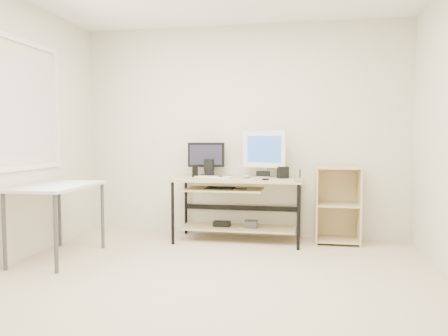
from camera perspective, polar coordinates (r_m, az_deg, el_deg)
room at (r=3.54m, az=-4.34°, el=5.49°), size 4.01×4.01×2.62m
desk at (r=5.15m, az=1.54°, el=-3.66°), size 1.50×0.65×0.75m
side_table at (r=4.71m, az=-20.97°, el=-3.02°), size 0.60×1.00×0.75m
shelf_unit at (r=5.27m, az=14.58°, el=-4.55°), size 0.50×0.40×0.90m
black_monitor at (r=5.37m, az=-2.34°, el=1.46°), size 0.45×0.19×0.41m
white_imac at (r=5.21m, az=5.27°, el=2.31°), size 0.52×0.17×0.56m
keyboard at (r=5.17m, az=-1.47°, el=-1.17°), size 0.48×0.23×0.02m
mouse at (r=5.11m, az=2.97°, el=-1.10°), size 0.11×0.14×0.04m
center_speaker at (r=5.20m, az=5.12°, el=-0.82°), size 0.16×0.09×0.08m
speaker_left at (r=5.33m, az=-1.95°, el=0.08°), size 0.11×0.11×0.21m
speaker_right at (r=5.14m, az=7.69°, el=-0.57°), size 0.15×0.15×0.14m
audio_controller at (r=5.23m, az=-3.83°, el=-0.44°), size 0.08×0.07×0.14m
volume_puck at (r=5.11m, az=-0.48°, el=-1.20°), size 0.06×0.06×0.02m
smartphone at (r=4.92m, az=5.47°, el=-1.49°), size 0.08×0.13×0.01m
coaster at (r=4.79m, az=9.62°, el=-1.71°), size 0.11×0.11×0.01m
drinking_glass at (r=4.78m, az=9.63°, el=-0.91°), size 0.08×0.08×0.13m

